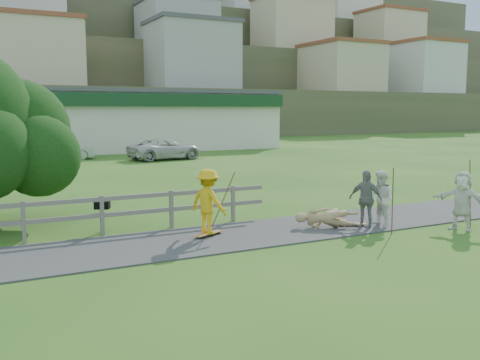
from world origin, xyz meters
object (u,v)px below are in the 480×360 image
at_px(spectator_a, 381,199).
at_px(car_white, 166,149).
at_px(skater_rider, 208,205).
at_px(bbq, 103,217).
at_px(car_silver, 64,150).
at_px(skater_fallen, 326,218).
at_px(spectator_d, 462,201).
at_px(spectator_b, 365,199).

xyz_separation_m(spectator_a, car_white, (1.63, 23.38, -0.11)).
relative_size(skater_rider, bbq, 1.98).
bearing_deg(spectator_a, car_white, 178.53).
xyz_separation_m(skater_rider, car_silver, (0.32, 25.25, -0.22)).
xyz_separation_m(skater_fallen, spectator_d, (3.38, -1.84, 0.53)).
distance_m(spectator_b, bbq, 7.51).
height_order(skater_fallen, bbq, bbq).
bearing_deg(spectator_b, spectator_a, 46.15).
relative_size(skater_rider, spectator_a, 1.06).
distance_m(skater_rider, car_white, 23.18).
distance_m(skater_fallen, spectator_b, 1.29).
distance_m(skater_rider, spectator_a, 5.11).
distance_m(spectator_a, bbq, 8.00).
height_order(spectator_d, car_silver, spectator_d).
xyz_separation_m(skater_fallen, bbq, (-5.78, 2.57, 0.12)).
xyz_separation_m(skater_fallen, car_silver, (-3.07, 25.91, 0.34)).
bearing_deg(car_silver, spectator_d, -165.50).
xyz_separation_m(skater_rider, car_white, (6.61, 22.21, -0.16)).
xyz_separation_m(skater_rider, skater_fallen, (3.39, -0.67, -0.55)).
bearing_deg(car_white, spectator_b, 165.46).
relative_size(skater_fallen, car_silver, 0.44).
height_order(spectator_b, bbq, spectator_b).
distance_m(skater_fallen, spectator_a, 1.74).
height_order(car_silver, car_white, car_white).
bearing_deg(spectator_b, spectator_d, 28.84).
bearing_deg(car_white, car_silver, 54.88).
relative_size(spectator_a, spectator_d, 0.98).
height_order(car_silver, bbq, car_silver).
relative_size(skater_fallen, spectator_a, 1.07).
distance_m(spectator_d, bbq, 10.17).
distance_m(spectator_a, car_silver, 26.82).
xyz_separation_m(car_silver, bbq, (-2.71, -23.34, -0.22)).
height_order(car_white, bbq, car_white).
xyz_separation_m(spectator_b, bbq, (-6.90, 2.94, -0.40)).
bearing_deg(skater_rider, spectator_a, -127.86).
bearing_deg(spectator_d, skater_rider, -132.35).
xyz_separation_m(skater_rider, spectator_a, (4.98, -1.17, -0.05)).
xyz_separation_m(spectator_d, car_silver, (-6.45, 27.75, -0.19)).
xyz_separation_m(car_silver, car_white, (6.29, -3.03, 0.06)).
bearing_deg(skater_fallen, skater_rider, 111.01).
distance_m(spectator_a, car_white, 23.44).
distance_m(skater_fallen, car_silver, 26.09).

